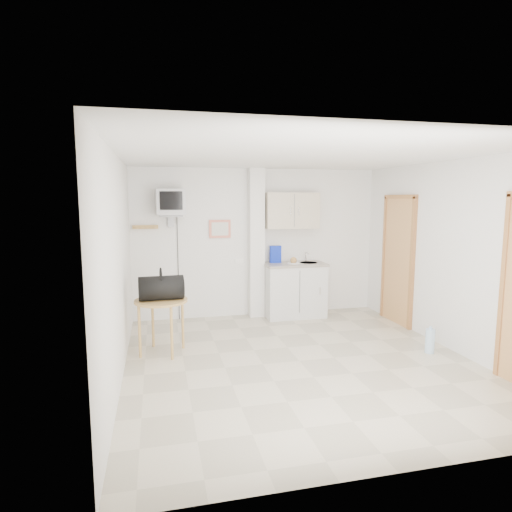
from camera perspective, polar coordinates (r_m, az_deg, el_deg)
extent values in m
plane|color=#BFB399|center=(5.49, 5.79, -13.74)|extent=(4.50, 4.50, 0.00)
cube|color=white|center=(7.31, 0.21, 1.77)|extent=(4.20, 0.04, 2.50)
cube|color=white|center=(3.17, 19.48, -6.47)|extent=(4.20, 0.04, 2.50)
cube|color=white|center=(4.90, -17.90, -1.50)|extent=(0.04, 4.50, 2.50)
cube|color=white|center=(6.18, 24.72, -0.02)|extent=(0.04, 4.50, 2.50)
cube|color=white|center=(5.14, 6.18, 13.21)|extent=(4.20, 4.50, 0.04)
cube|color=white|center=(7.20, 0.02, 1.68)|extent=(0.25, 0.22, 2.50)
cube|color=#D66F5A|center=(7.15, -4.84, 3.62)|extent=(0.36, 0.03, 0.30)
cube|color=silver|center=(7.14, -4.82, 3.61)|extent=(0.28, 0.01, 0.22)
cube|color=#B08B49|center=(7.06, -14.53, 3.76)|extent=(0.40, 0.05, 0.06)
cube|color=white|center=(7.27, -2.22, -0.65)|extent=(0.15, 0.02, 0.08)
cylinder|color=#B08B49|center=(7.01, -15.76, 3.61)|extent=(0.02, 0.08, 0.02)
cylinder|color=#B08B49|center=(7.01, -14.94, 3.64)|extent=(0.02, 0.08, 0.02)
cylinder|color=#B08B49|center=(7.00, -14.12, 3.66)|extent=(0.02, 0.08, 0.02)
cylinder|color=#B08B49|center=(7.00, -13.31, 3.69)|extent=(0.02, 0.08, 0.02)
cube|color=#A5783B|center=(7.21, 18.38, -0.70)|extent=(0.04, 0.75, 2.00)
cube|color=brown|center=(7.21, 18.35, -0.70)|extent=(0.06, 0.87, 2.06)
cube|color=silver|center=(7.34, 5.13, -4.65)|extent=(1.00, 0.55, 0.88)
cube|color=#A19588|center=(7.25, 5.17, -1.10)|extent=(1.03, 0.58, 0.04)
cylinder|color=#B7B7BA|center=(7.33, 7.03, -1.06)|extent=(0.30, 0.30, 0.05)
cylinder|color=#B7B7BA|center=(7.45, 6.67, -0.11)|extent=(0.02, 0.02, 0.16)
cylinder|color=#B7B7BA|center=(7.38, 6.84, 0.41)|extent=(0.02, 0.13, 0.02)
cube|color=beige|center=(7.27, 4.75, 6.06)|extent=(0.90, 0.32, 0.60)
cube|color=#0C25B0|center=(7.25, 2.60, 0.24)|extent=(0.19, 0.07, 0.29)
cylinder|color=white|center=(7.20, 5.02, -0.94)|extent=(0.22, 0.22, 0.01)
sphere|color=tan|center=(7.19, 5.02, -0.58)|extent=(0.11, 0.11, 0.11)
cube|color=slate|center=(6.93, -11.28, 5.28)|extent=(0.36, 0.32, 0.02)
cube|color=slate|center=(7.06, -11.30, 4.67)|extent=(0.10, 0.06, 0.20)
cube|color=#AEAFB1|center=(6.85, -11.31, 7.09)|extent=(0.44, 0.42, 0.40)
cube|color=black|center=(6.64, -11.25, 7.26)|extent=(0.34, 0.02, 0.28)
cylinder|color=black|center=(7.16, -10.34, -1.59)|extent=(0.01, 0.01, 1.73)
cylinder|color=#B08B49|center=(5.66, -12.55, -5.83)|extent=(0.68, 0.68, 0.03)
cylinder|color=#B08B49|center=(5.87, -9.74, -8.86)|extent=(0.04, 0.04, 0.68)
cylinder|color=#B08B49|center=(6.02, -13.59, -8.56)|extent=(0.04, 0.04, 0.68)
cylinder|color=#B08B49|center=(5.65, -15.26, -9.69)|extent=(0.04, 0.04, 0.68)
cylinder|color=#B08B49|center=(5.49, -11.18, -10.07)|extent=(0.04, 0.04, 0.68)
cylinder|color=black|center=(5.61, -12.53, -4.18)|extent=(0.58, 0.35, 0.31)
torus|color=black|center=(5.58, -12.57, -2.72)|extent=(0.04, 0.24, 0.24)
cylinder|color=#A6C9E8|center=(6.12, 22.18, -10.45)|extent=(0.12, 0.12, 0.32)
cylinder|color=#A6C9E8|center=(6.06, 22.27, -8.85)|extent=(0.04, 0.04, 0.04)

